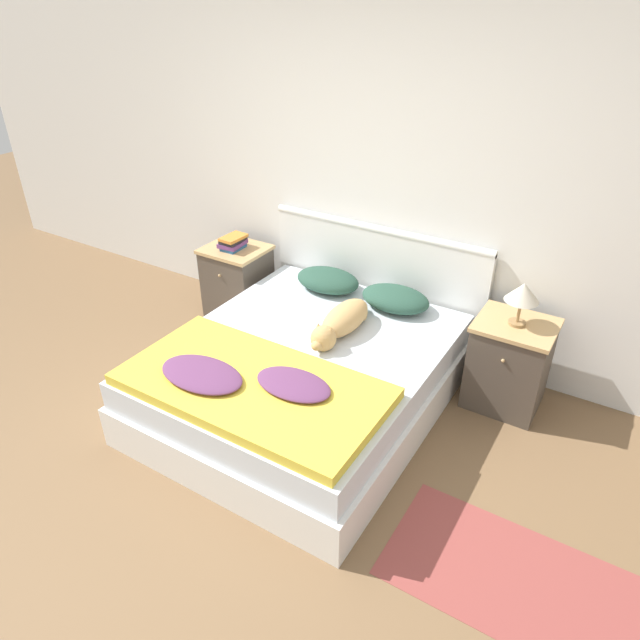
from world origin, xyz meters
TOP-DOWN VIEW (x-y plane):
  - ground_plane at (0.00, 0.00)m, footprint 16.00×16.00m
  - wall_back at (0.00, 2.13)m, footprint 9.00×0.06m
  - bed at (0.05, 1.03)m, footprint 1.70×2.01m
  - headboard at (0.05, 2.06)m, footprint 1.78×0.06m
  - nightstand_left at (-1.10, 1.77)m, footprint 0.50×0.45m
  - nightstand_right at (1.21, 1.77)m, footprint 0.50×0.45m
  - pillow_left at (-0.23, 1.81)m, footprint 0.51×0.35m
  - pillow_right at (0.34, 1.81)m, footprint 0.51×0.35m
  - quilt at (0.04, 0.48)m, footprint 1.55×0.81m
  - dog at (0.18, 1.31)m, footprint 0.22×0.72m
  - book_stack at (-1.11, 1.76)m, footprint 0.19×0.23m
  - table_lamp at (1.21, 1.76)m, footprint 0.22×0.22m
  - rug at (1.64, 0.43)m, footprint 1.19×0.68m

SIDE VIEW (x-z plane):
  - ground_plane at x=0.00m, z-range 0.00..0.00m
  - rug at x=1.64m, z-range 0.00..0.00m
  - bed at x=0.05m, z-range 0.00..0.47m
  - nightstand_left at x=-1.10m, z-range 0.00..0.64m
  - nightstand_right at x=1.21m, z-range 0.00..0.64m
  - headboard at x=0.05m, z-range 0.02..0.99m
  - quilt at x=0.04m, z-range 0.46..0.58m
  - pillow_left at x=-0.23m, z-range 0.48..0.63m
  - pillow_right at x=0.34m, z-range 0.48..0.63m
  - dog at x=0.18m, z-range 0.47..0.66m
  - book_stack at x=-1.11m, z-range 0.64..0.75m
  - table_lamp at x=1.21m, z-range 0.71..1.01m
  - wall_back at x=0.00m, z-range 0.00..2.55m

